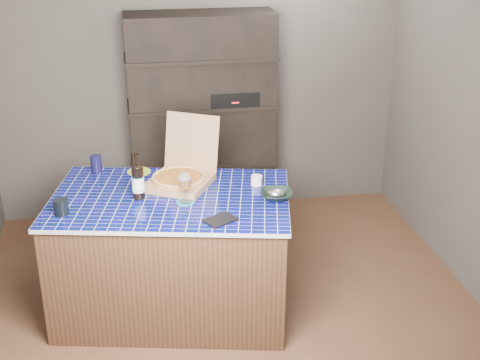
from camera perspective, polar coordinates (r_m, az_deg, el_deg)
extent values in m
plane|color=brown|center=(4.69, -0.71, -11.42)|extent=(3.50, 3.50, 0.00)
plane|color=#514C46|center=(5.76, -3.60, 9.03)|extent=(3.50, 0.00, 3.50)
plane|color=#514C46|center=(2.58, 5.53, -10.55)|extent=(3.50, 0.00, 3.50)
cube|color=black|center=(5.65, -3.26, 5.04)|extent=(1.20, 0.40, 1.80)
cube|color=black|center=(5.57, -0.67, 7.23)|extent=(0.40, 0.32, 0.12)
cube|color=#47301C|center=(4.58, -5.77, -6.42)|extent=(1.67, 1.23, 0.82)
cube|color=#040F44|center=(4.39, -6.00, -1.61)|extent=(1.72, 1.28, 0.03)
cube|color=#9E7151|center=(4.53, -5.22, -0.23)|extent=(0.53, 0.53, 0.04)
cube|color=#9E7151|center=(4.65, -4.14, 3.28)|extent=(0.39, 0.27, 0.38)
cylinder|color=tan|center=(4.52, -5.24, 0.09)|extent=(0.36, 0.36, 0.01)
cylinder|color=maroon|center=(4.51, -5.24, 0.22)|extent=(0.32, 0.32, 0.01)
torus|color=tan|center=(4.51, -5.24, 0.27)|extent=(0.36, 0.36, 0.02)
cylinder|color=black|center=(4.35, -8.69, -0.24)|extent=(0.08, 0.08, 0.21)
ellipsoid|color=black|center=(4.31, -8.78, 1.07)|extent=(0.08, 0.08, 0.04)
cylinder|color=black|center=(4.29, -8.82, 1.70)|extent=(0.03, 0.03, 0.09)
cylinder|color=white|center=(4.35, -8.68, -0.37)|extent=(0.08, 0.08, 0.10)
cylinder|color=#42ABE3|center=(4.36, -8.66, -0.73)|extent=(0.08, 0.08, 0.01)
cylinder|color=#42ABE3|center=(4.33, -8.72, 0.25)|extent=(0.08, 0.08, 0.01)
cylinder|color=#167375|center=(4.29, -4.68, -1.88)|extent=(0.12, 0.12, 0.01)
cylinder|color=white|center=(4.29, -4.68, -1.80)|extent=(0.08, 0.08, 0.01)
cylinder|color=white|center=(4.27, -4.70, -1.25)|extent=(0.01, 0.01, 0.09)
ellipsoid|color=white|center=(4.23, -4.74, -0.10)|extent=(0.09, 0.09, 0.12)
cylinder|color=#AE691B|center=(4.24, -4.74, -0.24)|extent=(0.07, 0.07, 0.06)
cylinder|color=white|center=(4.23, -4.75, 0.18)|extent=(0.08, 0.08, 0.02)
cylinder|color=black|center=(4.25, -15.02, -2.23)|extent=(0.09, 0.09, 0.10)
cube|color=black|center=(4.04, -1.69, -3.43)|extent=(0.23, 0.21, 0.01)
imported|color=black|center=(4.33, 3.13, -1.28)|extent=(0.24, 0.24, 0.05)
ellipsoid|color=silver|center=(4.32, 3.13, -1.10)|extent=(0.11, 0.09, 0.05)
cylinder|color=white|center=(4.52, 1.42, -0.03)|extent=(0.08, 0.08, 0.07)
cylinder|color=black|center=(4.83, -12.18, 1.35)|extent=(0.08, 0.08, 0.12)
cylinder|color=#9ABE28|center=(4.80, -8.62, 0.72)|extent=(0.17, 0.17, 0.01)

